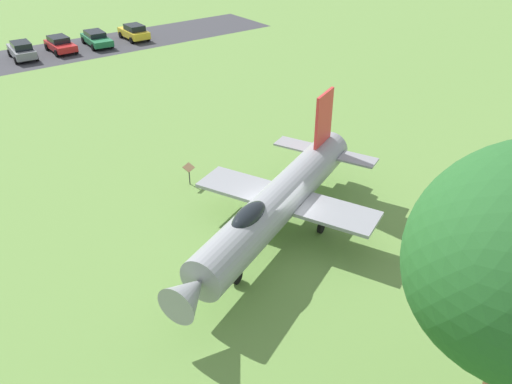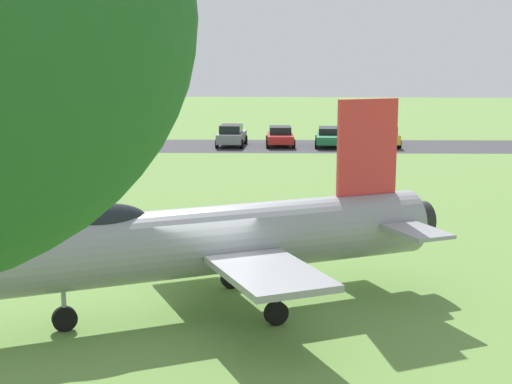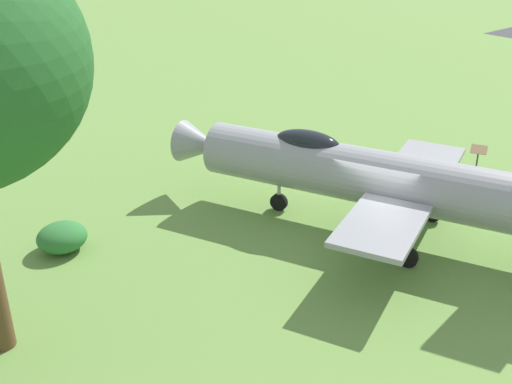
% 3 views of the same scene
% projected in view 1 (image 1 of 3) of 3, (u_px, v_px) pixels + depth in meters
% --- Properties ---
extents(ground_plane, '(200.00, 200.00, 0.00)m').
position_uv_depth(ground_plane, '(278.00, 236.00, 23.13)').
color(ground_plane, '#668E42').
extents(parking_strip, '(41.14, 10.01, 0.00)m').
position_uv_depth(parking_strip, '(81.00, 49.00, 49.39)').
color(parking_strip, '#38383D').
rests_on(parking_strip, ground_plane).
extents(display_jet, '(13.25, 8.88, 5.36)m').
position_uv_depth(display_jet, '(275.00, 204.00, 21.85)').
color(display_jet, gray).
rests_on(display_jet, ground_plane).
extents(info_plaque, '(0.72, 0.64, 1.14)m').
position_uv_depth(info_plaque, '(189.00, 170.00, 26.67)').
color(info_plaque, '#333333').
rests_on(info_plaque, ground_plane).
extents(parked_car_yellow, '(2.15, 4.10, 1.54)m').
position_uv_depth(parked_car_yellow, '(134.00, 32.00, 51.83)').
color(parked_car_yellow, gold).
rests_on(parked_car_yellow, ground_plane).
extents(parked_car_green, '(2.15, 4.70, 1.34)m').
position_uv_depth(parked_car_green, '(96.00, 38.00, 49.95)').
color(parked_car_green, '#1E6B3D').
rests_on(parked_car_green, ground_plane).
extents(parked_car_red, '(2.27, 4.17, 1.40)m').
position_uv_depth(parked_car_red, '(60.00, 44.00, 48.09)').
color(parked_car_red, red).
rests_on(parked_car_red, ground_plane).
extents(parked_car_gray, '(2.04, 4.32, 1.57)m').
position_uv_depth(parked_car_gray, '(22.00, 50.00, 46.10)').
color(parked_car_gray, slate).
rests_on(parked_car_gray, ground_plane).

